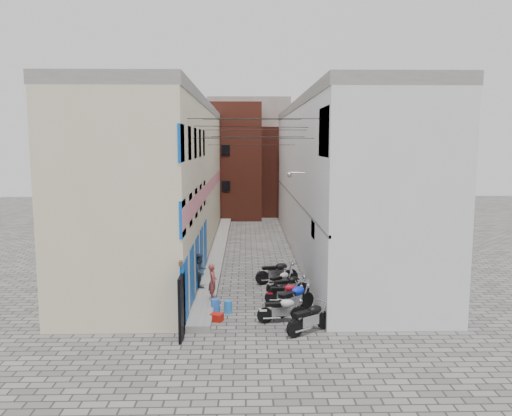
{
  "coord_description": "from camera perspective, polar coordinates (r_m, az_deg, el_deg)",
  "views": [
    {
      "loc": [
        -0.34,
        -16.75,
        6.61
      ],
      "look_at": [
        0.23,
        10.84,
        3.0
      ],
      "focal_mm": 35.0,
      "sensor_mm": 36.0,
      "label": 1
    }
  ],
  "objects": [
    {
      "name": "building_far_brick_right",
      "position": [
        46.94,
        2.9,
        4.25
      ],
      "size": [
        5.0,
        6.0,
        8.0
      ],
      "primitive_type": "cube",
      "color": "maroon",
      "rests_on": "ground"
    },
    {
      "name": "motorcycle_f",
      "position": [
        22.53,
        2.89,
        -8.26
      ],
      "size": [
        1.69,
        1.6,
        1.02
      ],
      "primitive_type": null,
      "rotation": [
        0.0,
        0.0,
        -0.84
      ],
      "color": "#A9A9AE",
      "rests_on": "ground"
    },
    {
      "name": "building_far_concrete",
      "position": [
        50.76,
        -0.81,
        6.2
      ],
      "size": [
        8.0,
        5.0,
        11.0
      ],
      "primitive_type": "cube",
      "color": "slate",
      "rests_on": "ground"
    },
    {
      "name": "building_left",
      "position": [
        30.13,
        -10.06,
        3.32
      ],
      "size": [
        5.1,
        27.0,
        9.0
      ],
      "color": "beige",
      "rests_on": "ground"
    },
    {
      "name": "building_right",
      "position": [
        30.29,
        8.98,
        3.38
      ],
      "size": [
        5.94,
        26.0,
        9.0
      ],
      "color": "silver",
      "rests_on": "ground"
    },
    {
      "name": "motorcycle_a",
      "position": [
        17.9,
        6.21,
        -12.24
      ],
      "size": [
        2.04,
        1.67,
        1.18
      ],
      "primitive_type": null,
      "rotation": [
        0.0,
        0.0,
        -0.97
      ],
      "color": "black",
      "rests_on": "ground"
    },
    {
      "name": "motorcycle_c",
      "position": [
        19.77,
        4.37,
        -10.17
      ],
      "size": [
        2.08,
        1.95,
        1.26
      ],
      "primitive_type": null,
      "rotation": [
        0.0,
        0.0,
        -0.85
      ],
      "color": "#0E2AD8",
      "rests_on": "ground"
    },
    {
      "name": "motorcycle_d",
      "position": [
        20.86,
        3.39,
        -9.59
      ],
      "size": [
        1.73,
        0.56,
        1.0
      ],
      "primitive_type": null,
      "rotation": [
        0.0,
        0.0,
        -1.58
      ],
      "color": "#A10B1A",
      "rests_on": "ground"
    },
    {
      "name": "motorcycle_b",
      "position": [
        18.81,
        2.97,
        -11.38
      ],
      "size": [
        1.9,
        0.75,
        1.07
      ],
      "primitive_type": null,
      "rotation": [
        0.0,
        0.0,
        -1.48
      ],
      "color": "silver",
      "rests_on": "ground"
    },
    {
      "name": "overhead_wires",
      "position": [
        24.4,
        -0.39,
        8.66
      ],
      "size": [
        5.8,
        13.02,
        1.32
      ],
      "color": "black",
      "rests_on": "ground"
    },
    {
      "name": "water_jug_far",
      "position": [
        19.98,
        -4.68,
        -11.07
      ],
      "size": [
        0.41,
        0.41,
        0.54
      ],
      "primitive_type": "cylinder",
      "rotation": [
        0.0,
        0.0,
        -0.23
      ],
      "color": "blue",
      "rests_on": "ground"
    },
    {
      "name": "building_far_brick_left",
      "position": [
        44.81,
        -3.32,
        5.38
      ],
      "size": [
        6.0,
        6.0,
        10.0
      ],
      "primitive_type": "cube",
      "color": "maroon",
      "rests_on": "ground"
    },
    {
      "name": "ground",
      "position": [
        18.01,
        -0.02,
        -14.07
      ],
      "size": [
        90.0,
        90.0,
        0.0
      ],
      "primitive_type": "plane",
      "color": "#555350",
      "rests_on": "ground"
    },
    {
      "name": "motorcycle_g",
      "position": [
        23.72,
        2.39,
        -7.22
      ],
      "size": [
        2.17,
        1.13,
        1.2
      ],
      "primitive_type": null,
      "rotation": [
        0.0,
        0.0,
        -1.33
      ],
      "color": "black",
      "rests_on": "ground"
    },
    {
      "name": "plinth",
      "position": [
        30.5,
        -4.39,
        -4.85
      ],
      "size": [
        0.9,
        26.0,
        0.25
      ],
      "primitive_type": "cube",
      "color": "slate",
      "rests_on": "ground"
    },
    {
      "name": "motorcycle_e",
      "position": [
        21.68,
        3.83,
        -8.77
      ],
      "size": [
        2.01,
        1.27,
        1.11
      ],
      "primitive_type": null,
      "rotation": [
        0.0,
        0.0,
        -1.2
      ],
      "color": "black",
      "rests_on": "ground"
    },
    {
      "name": "water_jug_near",
      "position": [
        19.88,
        -3.21,
        -11.22
      ],
      "size": [
        0.33,
        0.33,
        0.5
      ],
      "primitive_type": "cylinder",
      "rotation": [
        0.0,
        0.0,
        0.05
      ],
      "color": "blue",
      "rests_on": "ground"
    },
    {
      "name": "person_b",
      "position": [
        22.11,
        -6.41,
        -7.18
      ],
      "size": [
        0.93,
        0.97,
        1.58
      ],
      "primitive_type": "imported",
      "rotation": [
        0.0,
        0.0,
        0.95
      ],
      "color": "#2F3947",
      "rests_on": "plinth"
    },
    {
      "name": "far_shopfront",
      "position": [
        42.3,
        -0.72,
        0.1
      ],
      "size": [
        2.0,
        0.3,
        2.4
      ],
      "primitive_type": "cube",
      "color": "black",
      "rests_on": "ground"
    },
    {
      "name": "red_crate",
      "position": [
        19.11,
        -4.51,
        -12.35
      ],
      "size": [
        0.54,
        0.47,
        0.28
      ],
      "primitive_type": "cube",
      "rotation": [
        0.0,
        0.0,
        -0.37
      ],
      "color": "#B3180C",
      "rests_on": "ground"
    },
    {
      "name": "person_a",
      "position": [
        20.63,
        -4.98,
        -8.39
      ],
      "size": [
        0.39,
        0.56,
        1.48
      ],
      "primitive_type": "imported",
      "rotation": [
        0.0,
        0.0,
        1.63
      ],
      "color": "#973D36",
      "rests_on": "plinth"
    }
  ]
}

